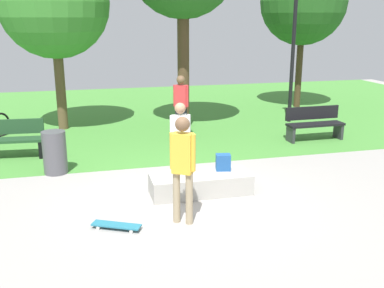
{
  "coord_description": "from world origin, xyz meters",
  "views": [
    {
      "loc": [
        -1.72,
        -7.67,
        3.24
      ],
      "look_at": [
        0.38,
        0.75,
        0.8
      ],
      "focal_mm": 41.76,
      "sensor_mm": 36.0,
      "label": 1
    }
  ],
  "objects_px": {
    "tree_slender_maple": "(54,3)",
    "tree_tall_oak": "(303,2)",
    "concrete_ledge": "(201,184)",
    "skater_performing_trick": "(183,162)",
    "trash_bin": "(55,152)",
    "lamp_post": "(294,41)",
    "pedestrian_with_backpack": "(181,101)",
    "backpack_on_ledge": "(223,162)",
    "skateboard_by_ledge": "(116,225)",
    "park_bench_near_path": "(314,123)",
    "skater_watching": "(180,137)",
    "park_bench_far_right": "(9,138)"
  },
  "relations": [
    {
      "from": "backpack_on_ledge",
      "to": "tree_tall_oak",
      "type": "bearing_deg",
      "value": -114.15
    },
    {
      "from": "concrete_ledge",
      "to": "skater_performing_trick",
      "type": "bearing_deg",
      "value": -117.76
    },
    {
      "from": "skateboard_by_ledge",
      "to": "tree_slender_maple",
      "type": "height_order",
      "value": "tree_slender_maple"
    },
    {
      "from": "skateboard_by_ledge",
      "to": "pedestrian_with_backpack",
      "type": "relative_size",
      "value": 0.46
    },
    {
      "from": "park_bench_near_path",
      "to": "lamp_post",
      "type": "bearing_deg",
      "value": 81.03
    },
    {
      "from": "park_bench_near_path",
      "to": "skateboard_by_ledge",
      "type": "bearing_deg",
      "value": -143.91
    },
    {
      "from": "backpack_on_ledge",
      "to": "trash_bin",
      "type": "bearing_deg",
      "value": -17.01
    },
    {
      "from": "skater_watching",
      "to": "pedestrian_with_backpack",
      "type": "height_order",
      "value": "pedestrian_with_backpack"
    },
    {
      "from": "backpack_on_ledge",
      "to": "trash_bin",
      "type": "xyz_separation_m",
      "value": [
        -3.24,
        1.77,
        -0.08
      ]
    },
    {
      "from": "trash_bin",
      "to": "tree_slender_maple",
      "type": "bearing_deg",
      "value": 89.37
    },
    {
      "from": "pedestrian_with_backpack",
      "to": "tree_slender_maple",
      "type": "bearing_deg",
      "value": 149.02
    },
    {
      "from": "skater_watching",
      "to": "lamp_post",
      "type": "xyz_separation_m",
      "value": [
        4.67,
        4.65,
        1.61
      ]
    },
    {
      "from": "backpack_on_ledge",
      "to": "skater_performing_trick",
      "type": "bearing_deg",
      "value": 61.26
    },
    {
      "from": "backpack_on_ledge",
      "to": "tree_tall_oak",
      "type": "relative_size",
      "value": 0.06
    },
    {
      "from": "backpack_on_ledge",
      "to": "skater_watching",
      "type": "height_order",
      "value": "skater_watching"
    },
    {
      "from": "concrete_ledge",
      "to": "pedestrian_with_backpack",
      "type": "relative_size",
      "value": 1.09
    },
    {
      "from": "backpack_on_ledge",
      "to": "park_bench_far_right",
      "type": "distance_m",
      "value": 5.41
    },
    {
      "from": "tree_slender_maple",
      "to": "pedestrian_with_backpack",
      "type": "relative_size",
      "value": 2.99
    },
    {
      "from": "skater_performing_trick",
      "to": "tree_slender_maple",
      "type": "distance_m",
      "value": 7.99
    },
    {
      "from": "tree_tall_oak",
      "to": "skateboard_by_ledge",
      "type": "bearing_deg",
      "value": -130.86
    },
    {
      "from": "skater_performing_trick",
      "to": "skateboard_by_ledge",
      "type": "relative_size",
      "value": 2.22
    },
    {
      "from": "park_bench_far_right",
      "to": "skateboard_by_ledge",
      "type": "bearing_deg",
      "value": -64.3
    },
    {
      "from": "tree_slender_maple",
      "to": "pedestrian_with_backpack",
      "type": "distance_m",
      "value": 4.61
    },
    {
      "from": "tree_tall_oak",
      "to": "trash_bin",
      "type": "height_order",
      "value": "tree_tall_oak"
    },
    {
      "from": "trash_bin",
      "to": "concrete_ledge",
      "type": "bearing_deg",
      "value": -34.76
    },
    {
      "from": "park_bench_near_path",
      "to": "tree_tall_oak",
      "type": "relative_size",
      "value": 0.3
    },
    {
      "from": "concrete_ledge",
      "to": "skateboard_by_ledge",
      "type": "relative_size",
      "value": 2.39
    },
    {
      "from": "tree_slender_maple",
      "to": "lamp_post",
      "type": "bearing_deg",
      "value": -6.17
    },
    {
      "from": "tree_tall_oak",
      "to": "trash_bin",
      "type": "bearing_deg",
      "value": -146.52
    },
    {
      "from": "park_bench_near_path",
      "to": "tree_tall_oak",
      "type": "height_order",
      "value": "tree_tall_oak"
    },
    {
      "from": "concrete_ledge",
      "to": "trash_bin",
      "type": "height_order",
      "value": "trash_bin"
    },
    {
      "from": "tree_slender_maple",
      "to": "tree_tall_oak",
      "type": "distance_m",
      "value": 8.69
    },
    {
      "from": "park_bench_far_right",
      "to": "lamp_post",
      "type": "bearing_deg",
      "value": 13.37
    },
    {
      "from": "concrete_ledge",
      "to": "trash_bin",
      "type": "distance_m",
      "value": 3.35
    },
    {
      "from": "concrete_ledge",
      "to": "trash_bin",
      "type": "xyz_separation_m",
      "value": [
        -2.75,
        1.91,
        0.27
      ]
    },
    {
      "from": "backpack_on_ledge",
      "to": "skater_watching",
      "type": "bearing_deg",
      "value": -24.04
    },
    {
      "from": "backpack_on_ledge",
      "to": "park_bench_near_path",
      "type": "relative_size",
      "value": 0.2
    },
    {
      "from": "concrete_ledge",
      "to": "skater_performing_trick",
      "type": "xyz_separation_m",
      "value": [
        -0.61,
        -1.16,
        0.86
      ]
    },
    {
      "from": "park_bench_near_path",
      "to": "park_bench_far_right",
      "type": "bearing_deg",
      "value": 177.98
    },
    {
      "from": "skateboard_by_ledge",
      "to": "lamp_post",
      "type": "xyz_separation_m",
      "value": [
        6.13,
        6.46,
        2.51
      ]
    },
    {
      "from": "skateboard_by_ledge",
      "to": "park_bench_far_right",
      "type": "distance_m",
      "value": 5.0
    },
    {
      "from": "pedestrian_with_backpack",
      "to": "tree_tall_oak",
      "type": "bearing_deg",
      "value": 33.11
    },
    {
      "from": "skateboard_by_ledge",
      "to": "tree_slender_maple",
      "type": "relative_size",
      "value": 0.15
    },
    {
      "from": "skater_performing_trick",
      "to": "tree_tall_oak",
      "type": "height_order",
      "value": "tree_tall_oak"
    },
    {
      "from": "lamp_post",
      "to": "pedestrian_with_backpack",
      "type": "xyz_separation_m",
      "value": [
        -3.87,
        -1.18,
        -1.52
      ]
    },
    {
      "from": "skateboard_by_ledge",
      "to": "lamp_post",
      "type": "distance_m",
      "value": 9.25
    },
    {
      "from": "lamp_post",
      "to": "tree_slender_maple",
      "type": "bearing_deg",
      "value": 173.83
    },
    {
      "from": "backpack_on_ledge",
      "to": "park_bench_near_path",
      "type": "distance_m",
      "value": 4.63
    },
    {
      "from": "park_bench_far_right",
      "to": "trash_bin",
      "type": "xyz_separation_m",
      "value": [
        1.11,
        -1.45,
        -0.02
      ]
    },
    {
      "from": "tree_slender_maple",
      "to": "tree_tall_oak",
      "type": "height_order",
      "value": "tree_tall_oak"
    }
  ]
}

